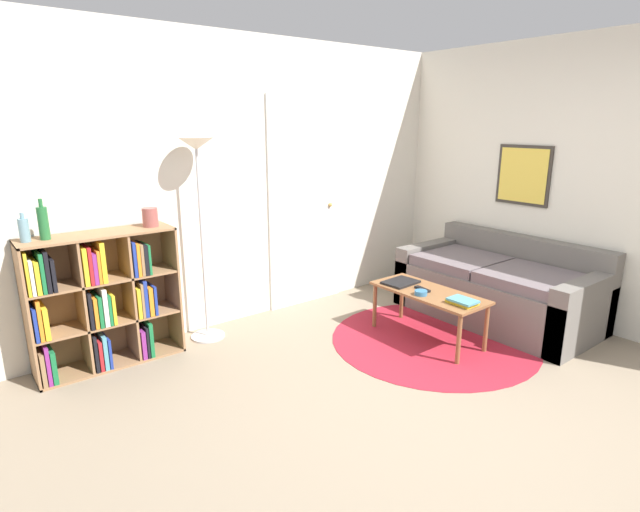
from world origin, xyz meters
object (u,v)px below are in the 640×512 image
bookshelf (99,300)px  laptop (400,282)px  coffee_table (428,297)px  couch (500,288)px  bowl (421,293)px  vase_on_shelf (150,217)px  floor_lamp (198,178)px  bottle_left (24,230)px  bottle_middle (43,223)px

bookshelf → laptop: (2.33, -0.93, -0.08)m
laptop → bookshelf: bearing=158.2°
coffee_table → bookshelf: bearing=152.4°
coffee_table → couch: bearing=-5.6°
bowl → couch: bearing=-3.8°
bookshelf → couch: size_ratio=0.60×
couch → laptop: bearing=158.1°
laptop → vase_on_shelf: 2.21m
bookshelf → bowl: bearing=-29.3°
floor_lamp → bottle_left: bearing=178.6°
bottle_left → bottle_middle: size_ratio=0.71×
bottle_left → vase_on_shelf: (0.86, -0.01, -0.01)m
floor_lamp → bottle_middle: bearing=178.4°
bookshelf → coffee_table: (2.36, -1.24, -0.14)m
bookshelf → floor_lamp: floor_lamp is taller
bottle_left → bottle_middle: (0.12, 0.00, 0.04)m
bowl → laptop: bearing=73.5°
bottle_middle → vase_on_shelf: size_ratio=1.96×
couch → laptop: (-0.98, 0.39, 0.16)m
bookshelf → bottle_left: bottle_left is taller
couch → vase_on_shelf: vase_on_shelf is taller
coffee_table → bowl: 0.15m
bookshelf → coffee_table: 2.67m
bottle_left → coffee_table: bearing=-24.1°
bookshelf → couch: (3.31, -1.33, -0.24)m
bottle_left → bowl: bearing=-25.4°
laptop → bottle_left: (-2.75, 0.94, 0.69)m
laptop → bottle_middle: bottle_middle is taller
coffee_table → bottle_middle: 3.04m
couch → bottle_middle: 3.95m
laptop → couch: bearing=-21.9°
bottle_middle → coffee_table: bearing=-25.1°
coffee_table → bottle_middle: bottle_middle is taller
floor_lamp → bowl: floor_lamp is taller
couch → vase_on_shelf: (-2.87, 1.33, 0.83)m
coffee_table → laptop: (-0.03, 0.30, 0.06)m
coffee_table → vase_on_shelf: 2.39m
bottle_middle → couch: bearing=-20.3°
bowl → bottle_left: bearing=154.6°
floor_lamp → vase_on_shelf: bearing=177.0°
floor_lamp → bookshelf: bearing=178.3°
bookshelf → couch: bookshelf is taller
coffee_table → laptop: bearing=95.9°
bottle_left → vase_on_shelf: 0.86m
bowl → bottle_left: (-2.65, 1.26, 0.68)m
couch → bowl: (-1.08, 0.07, 0.17)m
vase_on_shelf → bowl: bearing=-35.0°
bottle_left → laptop: bearing=-18.9°
vase_on_shelf → bottle_middle: bearing=179.2°
bowl → bottle_middle: bearing=153.5°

